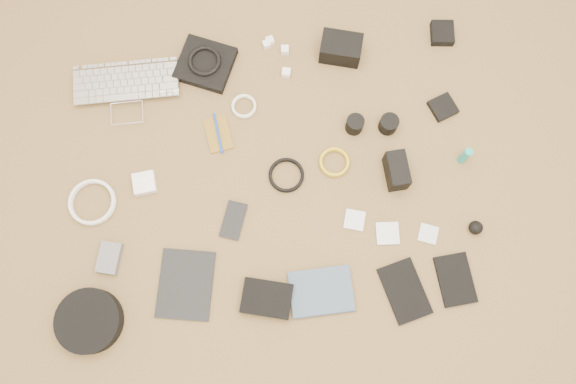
{
  "coord_description": "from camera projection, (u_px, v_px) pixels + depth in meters",
  "views": [
    {
      "loc": [
        0.01,
        -0.49,
        1.85
      ],
      "look_at": [
        0.06,
        -0.04,
        0.02
      ],
      "focal_mm": 35.0,
      "sensor_mm": 36.0,
      "label": 1
    }
  ],
  "objects": [
    {
      "name": "headphone_pouch",
      "position": [
        205.0,
        64.0,
        2.01
      ],
      "size": [
        0.24,
        0.24,
        0.03
      ],
      "primitive_type": "cube",
      "rotation": [
        0.0,
        0.0,
        -0.42
      ],
      "color": "black",
      "rests_on": "ground"
    },
    {
      "name": "cable_white_a",
      "position": [
        244.0,
        107.0,
        1.98
      ],
      "size": [
        0.11,
        0.11,
        0.01
      ],
      "primitive_type": "torus",
      "rotation": [
        0.0,
        0.0,
        0.25
      ],
      "color": "white",
      "rests_on": "ground"
    },
    {
      "name": "power_brick",
      "position": [
        145.0,
        183.0,
        1.9
      ],
      "size": [
        0.08,
        0.08,
        0.03
      ],
      "primitive_type": "cube",
      "rotation": [
        0.0,
        0.0,
        0.1
      ],
      "color": "white",
      "rests_on": "ground"
    },
    {
      "name": "tablet",
      "position": [
        186.0,
        284.0,
        1.83
      ],
      "size": [
        0.21,
        0.25,
        0.01
      ],
      "primitive_type": "cube",
      "rotation": [
        0.0,
        0.0,
        -0.18
      ],
      "color": "black",
      "rests_on": "ground"
    },
    {
      "name": "filter_case_left",
      "position": [
        354.0,
        220.0,
        1.88
      ],
      "size": [
        0.08,
        0.08,
        0.01
      ],
      "primitive_type": "cube",
      "rotation": [
        0.0,
        0.0,
        -0.3
      ],
      "color": "silver",
      "rests_on": "ground"
    },
    {
      "name": "pen_blue",
      "position": [
        218.0,
        133.0,
        1.95
      ],
      "size": [
        0.03,
        0.15,
        0.01
      ],
      "primitive_type": "cylinder",
      "rotation": [
        1.57,
        0.0,
        0.11
      ],
      "color": "#153AB1",
      "rests_on": "notebook_olive"
    },
    {
      "name": "laptop",
      "position": [
        127.0,
        96.0,
        1.98
      ],
      "size": [
        0.37,
        0.26,
        0.03
      ],
      "primitive_type": "imported",
      "rotation": [
        0.0,
        0.0,
        -0.0
      ],
      "color": "silver",
      "rests_on": "ground"
    },
    {
      "name": "filter_case_right",
      "position": [
        428.0,
        234.0,
        1.87
      ],
      "size": [
        0.08,
        0.08,
        0.01
      ],
      "primitive_type": "cube",
      "rotation": [
        0.0,
        0.0,
        -0.38
      ],
      "color": "silver",
      "rests_on": "ground"
    },
    {
      "name": "charger_c",
      "position": [
        285.0,
        50.0,
        2.03
      ],
      "size": [
        0.03,
        0.03,
        0.03
      ],
      "primitive_type": "cube",
      "rotation": [
        0.0,
        0.0,
        -0.1
      ],
      "color": "white",
      "rests_on": "ground"
    },
    {
      "name": "lens_b",
      "position": [
        389.0,
        124.0,
        1.94
      ],
      "size": [
        0.07,
        0.07,
        0.06
      ],
      "primitive_type": "cylinder",
      "rotation": [
        0.0,
        0.0,
        0.09
      ],
      "color": "black",
      "rests_on": "ground"
    },
    {
      "name": "notebook_black_a",
      "position": [
        405.0,
        291.0,
        1.82
      ],
      "size": [
        0.16,
        0.22,
        0.01
      ],
      "primitive_type": "cube",
      "rotation": [
        0.0,
        0.0,
        0.24
      ],
      "color": "black",
      "rests_on": "ground"
    },
    {
      "name": "charger_d",
      "position": [
        286.0,
        73.0,
        2.0
      ],
      "size": [
        0.04,
        0.04,
        0.03
      ],
      "primitive_type": "cube",
      "rotation": [
        0.0,
        0.0,
        -0.24
      ],
      "color": "white",
      "rests_on": "ground"
    },
    {
      "name": "notebook_olive",
      "position": [
        218.0,
        134.0,
        1.96
      ],
      "size": [
        0.1,
        0.14,
        0.01
      ],
      "primitive_type": "cube",
      "rotation": [
        0.0,
        0.0,
        0.15
      ],
      "color": "brown",
      "rests_on": "ground"
    },
    {
      "name": "lens_pouch",
      "position": [
        442.0,
        33.0,
        2.04
      ],
      "size": [
        0.09,
        0.1,
        0.03
      ],
      "primitive_type": "cube",
      "rotation": [
        0.0,
        0.0,
        -0.11
      ],
      "color": "black",
      "rests_on": "ground"
    },
    {
      "name": "battery_charger",
      "position": [
        109.0,
        258.0,
        1.84
      ],
      "size": [
        0.09,
        0.12,
        0.03
      ],
      "primitive_type": "cube",
      "rotation": [
        0.0,
        0.0,
        -0.26
      ],
      "color": "#5C5C61",
      "rests_on": "ground"
    },
    {
      "name": "lens_a",
      "position": [
        355.0,
        124.0,
        1.94
      ],
      "size": [
        0.07,
        0.07,
        0.07
      ],
      "primitive_type": "cylinder",
      "rotation": [
        0.0,
        0.0,
        -0.08
      ],
      "color": "black",
      "rests_on": "ground"
    },
    {
      "name": "drive_case",
      "position": [
        267.0,
        298.0,
        1.81
      ],
      "size": [
        0.18,
        0.15,
        0.04
      ],
      "primitive_type": "cube",
      "rotation": [
        0.0,
        0.0,
        -0.26
      ],
      "color": "black",
      "rests_on": "ground"
    },
    {
      "name": "charger_b",
      "position": [
        270.0,
        41.0,
        2.03
      ],
      "size": [
        0.03,
        0.03,
        0.03
      ],
      "primitive_type": "cube",
      "rotation": [
        0.0,
        0.0,
        0.25
      ],
      "color": "white",
      "rests_on": "ground"
    },
    {
      "name": "dslr_camera",
      "position": [
        341.0,
        48.0,
        2.0
      ],
      "size": [
        0.17,
        0.13,
        0.08
      ],
      "primitive_type": "cube",
      "rotation": [
        0.0,
        0.0,
        -0.28
      ],
      "color": "black",
      "rests_on": "ground"
    },
    {
      "name": "cable_white_b",
      "position": [
        93.0,
        203.0,
        1.9
      ],
      "size": [
        0.18,
        0.18,
        0.01
      ],
      "primitive_type": "torus",
      "rotation": [
        0.0,
        0.0,
        0.16
      ],
      "color": "white",
      "rests_on": "ground"
    },
    {
      "name": "filter_case_mid",
      "position": [
        388.0,
        233.0,
        1.87
      ],
      "size": [
        0.08,
        0.08,
        0.01
      ],
      "primitive_type": "cube",
      "rotation": [
        0.0,
        0.0,
        -0.07
      ],
      "color": "silver",
      "rests_on": "ground"
    },
    {
      "name": "charger_a",
      "position": [
        267.0,
        44.0,
        2.03
      ],
      "size": [
        0.03,
        0.03,
        0.02
      ],
      "primitive_type": "cube",
      "rotation": [
        0.0,
        0.0,
        0.25
      ],
      "color": "white",
      "rests_on": "ground"
    },
    {
      "name": "phone",
      "position": [
        233.0,
        220.0,
        1.88
      ],
      "size": [
        0.11,
        0.14,
        0.01
      ],
      "primitive_type": "cube",
      "rotation": [
        0.0,
        0.0,
        -0.35
      ],
      "color": "black",
      "rests_on": "ground"
    },
    {
      "name": "headphone_case",
      "position": [
        89.0,
        321.0,
        1.78
      ],
      "size": [
        0.27,
        0.27,
        0.06
      ],
      "primitive_type": "cylinder",
      "rotation": [
        0.0,
        0.0,
        -0.38
      ],
      "color": "black",
      "rests_on": "ground"
    },
    {
      "name": "headphones",
      "position": [
        204.0,
        61.0,
        1.99
      ],
      "size": [
        0.15,
        0.15,
        0.01
      ],
      "primitive_type": "torus",
      "rotation": [
        0.0,
        0.0,
        0.41
      ],
      "color": "black",
      "rests_on": "headphone_pouch"
    },
    {
      "name": "flash",
      "position": [
        397.0,
        171.0,
        1.88
      ],
      "size": [
        0.07,
        0.12,
        0.09
      ],
      "primitive_type": "cube",
      "rotation": [
        0.0,
        0.0,
        0.05
      ],
      "color": "black",
      "rests_on": "ground"
    },
    {
      "name": "cable_yellow",
      "position": [
        334.0,
        163.0,
        1.93
      ],
      "size": [
        0.14,
        0.14,
        0.01
      ],
      "primitive_type": "torus",
      "rotation": [
        0.0,
        0.0,
        0.4
      ],
      "color": "gold",
      "rests_on": "ground"
    },
    {
      "name": "paperback",
      "position": [
        325.0,
        315.0,
        1.8
      ],
      "size": [
        0.2,
        0.15,
        0.02
      ],
      "primitive_type": "imported",
      "rotation": [
        0.0,
        0.0,
        1.59
      ],
      "color": "#3C5066",
      "rests_on": "ground"
    },
    {
      "name": "notebook_black_b",
      "position": [
        455.0,
        280.0,
        1.83
      ],
      "size": [
        0.12,
        0.17,
        0.01
      ],
      "primitive_type": "cube",
      "rotation": [
        0.0,
        0.0,
        0.07
      ],
      "color": "black",
      "rests_on": "ground"
    },
    {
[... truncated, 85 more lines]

